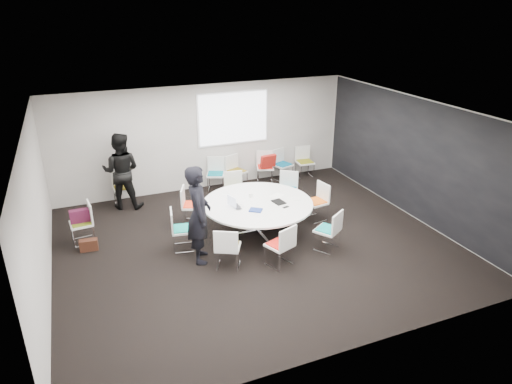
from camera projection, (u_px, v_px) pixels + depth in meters
name	position (u px, v px, depth m)	size (l,w,h in m)	color
room_shell	(259.00, 182.00, 9.19)	(8.08, 7.08, 2.88)	black
conference_table	(258.00, 210.00, 9.94)	(2.40, 2.40, 0.73)	silver
projection_screen	(233.00, 118.00, 12.21)	(1.90, 0.03, 1.35)	white
chair_ring_a	(316.00, 209.00, 10.66)	(0.51, 0.52, 0.88)	silver
chair_ring_b	(287.00, 196.00, 11.33)	(0.64, 0.63, 0.88)	silver
chair_ring_c	(235.00, 197.00, 11.31)	(0.51, 0.50, 0.88)	silver
chair_ring_d	(192.00, 212.00, 10.48)	(0.59, 0.59, 0.88)	silver
chair_ring_e	(183.00, 237.00, 9.40)	(0.52, 0.53, 0.88)	silver
chair_ring_f	(228.00, 255.00, 8.73)	(0.61, 0.61, 0.88)	silver
chair_ring_g	(280.00, 253.00, 8.80)	(0.59, 0.58, 0.88)	silver
chair_ring_h	(327.00, 237.00, 9.37)	(0.63, 0.63, 0.88)	silver
chair_back_a	(216.00, 180.00, 12.35)	(0.60, 0.59, 0.88)	silver
chair_back_b	(236.00, 177.00, 12.54)	(0.59, 0.58, 0.88)	silver
chair_back_c	(265.00, 173.00, 12.85)	(0.58, 0.57, 0.88)	silver
chair_back_d	(282.00, 170.00, 13.04)	(0.58, 0.57, 0.88)	silver
chair_back_e	(305.00, 168.00, 13.26)	(0.49, 0.48, 0.88)	silver
chair_spare_left	(83.00, 230.00, 9.66)	(0.49, 0.50, 0.88)	silver
chair_person_back	(123.00, 194.00, 11.46)	(0.47, 0.46, 0.88)	silver
person_main	(199.00, 214.00, 8.74)	(0.72, 0.47, 1.97)	black
person_back	(121.00, 171.00, 11.05)	(0.92, 0.72, 1.90)	black
laptop	(239.00, 206.00, 9.67)	(0.31, 0.20, 0.02)	#333338
laptop_lid	(232.00, 201.00, 9.61)	(0.30, 0.02, 0.22)	silver
notebook_black	(279.00, 202.00, 9.88)	(0.22, 0.30, 0.02)	black
tablet_folio	(256.00, 210.00, 9.49)	(0.26, 0.20, 0.03)	navy
papers_right	(277.00, 196.00, 10.21)	(0.30, 0.21, 0.00)	white
papers_front	(293.00, 199.00, 10.05)	(0.30, 0.21, 0.00)	silver
cup	(251.00, 195.00, 10.13)	(0.08, 0.08, 0.09)	white
phone	(286.00, 207.00, 9.65)	(0.14, 0.07, 0.01)	black
maroon_bag	(80.00, 216.00, 9.52)	(0.40, 0.14, 0.28)	#4D1430
brown_bag	(89.00, 245.00, 9.40)	(0.36, 0.16, 0.24)	#3B1D12
red_jacket	(268.00, 161.00, 12.49)	(0.44, 0.10, 0.35)	#A71B14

